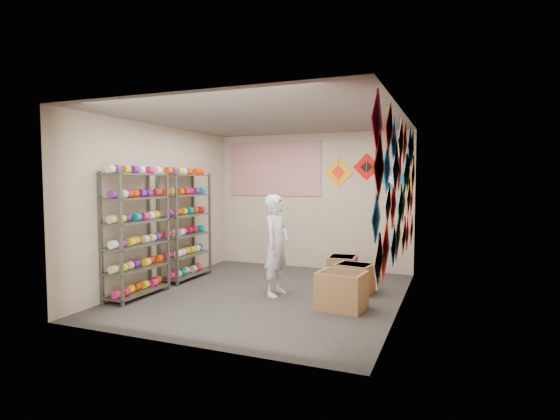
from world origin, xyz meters
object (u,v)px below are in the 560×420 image
at_px(shelf_rack_back, 186,226).
at_px(carton_c, 342,269).
at_px(carton_b, 354,278).
at_px(shelf_rack_front, 136,235).
at_px(shopkeeper, 276,245).
at_px(carton_a, 342,291).

height_order(shelf_rack_back, carton_c, shelf_rack_back).
relative_size(shelf_rack_back, carton_b, 3.43).
bearing_deg(shelf_rack_front, shelf_rack_back, 90.00).
bearing_deg(shopkeeper, carton_a, -102.92).
height_order(shelf_rack_front, shelf_rack_back, same).
height_order(shopkeeper, carton_a, shopkeeper).
xyz_separation_m(shelf_rack_back, carton_b, (3.01, 0.18, -0.72)).
distance_m(shelf_rack_front, carton_a, 3.17).
distance_m(shopkeeper, carton_b, 1.36).
bearing_deg(carton_a, carton_b, 97.61).
xyz_separation_m(shelf_rack_back, shopkeeper, (1.93, -0.43, -0.17)).
relative_size(shopkeeper, carton_a, 2.49).
xyz_separation_m(carton_a, carton_b, (-0.03, 0.96, -0.03)).
height_order(shelf_rack_back, carton_b, shelf_rack_back).
xyz_separation_m(shopkeeper, carton_a, (1.11, -0.34, -0.52)).
distance_m(shelf_rack_back, carton_b, 3.10).
xyz_separation_m(shelf_rack_front, carton_c, (2.67, 2.11, -0.73)).
bearing_deg(shopkeeper, carton_c, -26.33).
distance_m(shelf_rack_back, shopkeeper, 1.99).
bearing_deg(carton_a, carton_c, 109.09).
relative_size(shelf_rack_back, shopkeeper, 1.22).
distance_m(carton_a, carton_c, 1.63).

